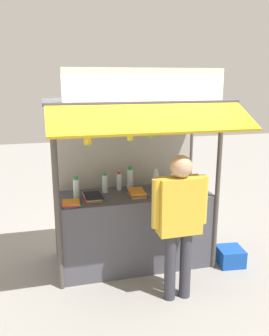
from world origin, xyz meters
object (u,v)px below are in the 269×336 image
object	(u,v)px
banana_bunch_inner_right	(150,132)
banana_bunch_rightmost	(130,134)
vendor_person	(179,215)
water_bottle_back_left	(130,178)
magazine_stack_front_left	(137,193)
banana_bunch_leftmost	(87,137)
magazine_stack_back_right	(93,197)
water_bottle_far_right	(105,183)
water_bottle_right	(119,181)
water_bottle_mid_right	(76,188)
magazine_stack_far_left	(184,195)
magazine_stack_mid_left	(71,203)
banana_bunch_inner_left	(183,126)
plastic_crate	(230,256)
water_bottle_rear_center	(156,180)

from	to	relation	value
banana_bunch_inner_right	banana_bunch_rightmost	xyz separation A→B (m)	(-0.23, -0.00, -0.01)
banana_bunch_inner_right	vendor_person	size ratio (longest dim) A/B	0.17
water_bottle_back_left	magazine_stack_front_left	world-z (taller)	water_bottle_back_left
banana_bunch_leftmost	magazine_stack_back_right	bearing A→B (deg)	76.81
water_bottle_far_right	water_bottle_back_left	world-z (taller)	water_bottle_back_left
water_bottle_far_right	magazine_stack_front_left	bearing A→B (deg)	-30.66
water_bottle_back_left	water_bottle_right	xyz separation A→B (m)	(-0.16, -0.02, -0.03)
water_bottle_mid_right	magazine_stack_far_left	distance (m)	1.36
water_bottle_far_right	magazine_stack_mid_left	xyz separation A→B (m)	(-0.47, -0.37, -0.11)
banana_bunch_inner_left	water_bottle_back_left	bearing A→B (deg)	123.24
vendor_person	plastic_crate	distance (m)	1.42
water_bottle_right	banana_bunch_rightmost	distance (m)	1.02
vendor_person	magazine_stack_back_right	bearing A→B (deg)	-44.49
magazine_stack_mid_left	vendor_person	world-z (taller)	vendor_person
water_bottle_mid_right	magazine_stack_mid_left	bearing A→B (deg)	-109.37
magazine_stack_mid_left	banana_bunch_leftmost	xyz separation A→B (m)	(0.19, -0.25, 0.83)
magazine_stack_front_left	magazine_stack_far_left	xyz separation A→B (m)	(0.56, -0.23, -0.01)
water_bottle_mid_right	banana_bunch_inner_left	size ratio (longest dim) A/B	1.17
water_bottle_mid_right	magazine_stack_mid_left	size ratio (longest dim) A/B	1.11
banana_bunch_inner_left	plastic_crate	bearing A→B (deg)	7.70
water_bottle_right	banana_bunch_inner_right	world-z (taller)	banana_bunch_inner_right
banana_bunch_inner_left	water_bottle_right	bearing A→B (deg)	131.86
water_bottle_far_right	magazine_stack_back_right	xyz separation A→B (m)	(-0.19, -0.24, -0.09)
banana_bunch_leftmost	banana_bunch_inner_left	world-z (taller)	same
water_bottle_mid_right	plastic_crate	size ratio (longest dim) A/B	0.83
water_bottle_back_left	banana_bunch_leftmost	distance (m)	1.19
banana_bunch_rightmost	banana_bunch_inner_left	distance (m)	0.64
magazine_stack_mid_left	banana_bunch_inner_right	bearing A→B (deg)	-15.69
magazine_stack_far_left	magazine_stack_front_left	bearing A→B (deg)	157.92
water_bottle_far_right	magazine_stack_back_right	bearing A→B (deg)	-128.56
magazine_stack_back_right	banana_bunch_rightmost	xyz separation A→B (m)	(0.38, -0.39, 0.83)
water_bottle_rear_center	vendor_person	xyz separation A→B (m)	(-0.04, -0.97, -0.12)
magazine_stack_back_right	banana_bunch_inner_right	world-z (taller)	banana_bunch_inner_right
water_bottle_rear_center	banana_bunch_inner_right	size ratio (longest dim) A/B	1.00
water_bottle_mid_right	plastic_crate	world-z (taller)	water_bottle_mid_right
vendor_person	water_bottle_mid_right	bearing A→B (deg)	-42.57
water_bottle_rear_center	banana_bunch_rightmost	size ratio (longest dim) A/B	0.95
banana_bunch_inner_right	banana_bunch_rightmost	distance (m)	0.23
vendor_person	magazine_stack_mid_left	bearing A→B (deg)	-31.66
water_bottle_mid_right	banana_bunch_inner_right	xyz separation A→B (m)	(0.81, -0.50, 0.75)
water_bottle_mid_right	magazine_stack_back_right	world-z (taller)	water_bottle_mid_right
water_bottle_far_right	water_bottle_mid_right	bearing A→B (deg)	-162.07
banana_bunch_inner_left	plastic_crate	xyz separation A→B (m)	(0.79, 0.11, -1.81)
water_bottle_mid_right	water_bottle_back_left	bearing A→B (deg)	15.46
water_bottle_rear_center	magazine_stack_front_left	world-z (taller)	water_bottle_rear_center
water_bottle_far_right	magazine_stack_far_left	world-z (taller)	water_bottle_far_right
water_bottle_back_left	magazine_stack_mid_left	world-z (taller)	water_bottle_back_left
water_bottle_back_left	vendor_person	size ratio (longest dim) A/B	0.18
water_bottle_right	plastic_crate	bearing A→B (deg)	-22.52
water_bottle_far_right	magazine_stack_front_left	xyz separation A→B (m)	(0.38, -0.22, -0.09)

